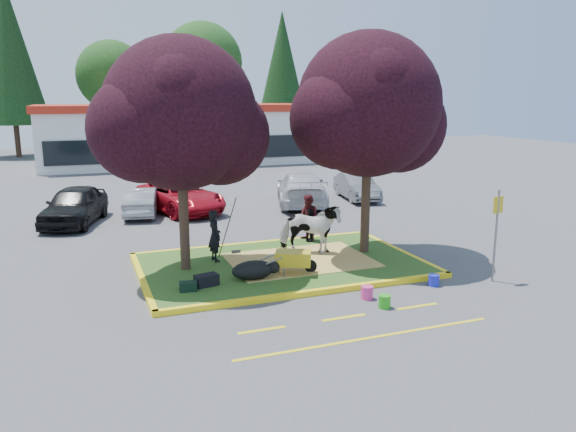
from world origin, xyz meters
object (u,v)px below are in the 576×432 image
object	(u,v)px
handler	(215,236)
bucket_pink	(367,293)
wheelbarrow	(294,258)
sign_post	(497,225)
car_black	(74,205)
car_silver	(142,201)
bucket_blue	(434,280)
cow	(310,229)
bucket_green	(385,302)
calf	(253,270)

from	to	relation	value
handler	bucket_pink	world-z (taller)	handler
wheelbarrow	bucket_pink	size ratio (longest dim) A/B	5.19
sign_post	car_black	size ratio (longest dim) A/B	0.57
handler	sign_post	world-z (taller)	sign_post
car_black	car_silver	xyz separation A→B (m)	(2.70, 0.76, -0.16)
car_black	bucket_blue	bearing A→B (deg)	-33.70
car_black	sign_post	bearing A→B (deg)	-29.28
car_silver	sign_post	bearing A→B (deg)	134.06
bucket_blue	cow	bearing A→B (deg)	120.94
wheelbarrow	bucket_pink	bearing A→B (deg)	-36.03
handler	car_black	bearing A→B (deg)	18.64
handler	car_silver	distance (m)	8.39
bucket_green	bucket_pink	distance (m)	0.70
bucket_green	car_silver	distance (m)	13.82
sign_post	bucket_pink	distance (m)	4.18
cow	wheelbarrow	xyz separation A→B (m)	(-1.21, -1.71, -0.35)
car_silver	car_black	bearing A→B (deg)	26.98
bucket_pink	car_black	bearing A→B (deg)	120.30
bucket_pink	bucket_blue	bearing A→B (deg)	6.53
calf	wheelbarrow	size ratio (longest dim) A/B	0.68
car_black	bucket_green	bearing A→B (deg)	-42.66
bucket_pink	bucket_blue	world-z (taller)	bucket_pink
handler	wheelbarrow	world-z (taller)	handler
car_black	cow	bearing A→B (deg)	-30.82
handler	sign_post	bearing A→B (deg)	-130.19
bucket_blue	bucket_green	bearing A→B (deg)	-155.50
cow	bucket_pink	size ratio (longest dim) A/B	5.68
cow	calf	bearing A→B (deg)	148.24
cow	handler	distance (m)	2.97
wheelbarrow	car_silver	distance (m)	10.76
bucket_pink	bucket_blue	xyz separation A→B (m)	(2.17, 0.25, -0.01)
sign_post	car_silver	size ratio (longest dim) A/B	0.70
bucket_green	car_silver	size ratio (longest dim) A/B	0.09
handler	car_black	world-z (taller)	handler
bucket_green	car_black	size ratio (longest dim) A/B	0.07
handler	bucket_pink	distance (m)	5.14
car_black	car_silver	world-z (taller)	car_black
handler	sign_post	xyz separation A→B (m)	(6.84, -4.16, 0.65)
bucket_blue	sign_post	bearing A→B (deg)	-8.13
calf	wheelbarrow	bearing A→B (deg)	10.43
sign_post	handler	bearing A→B (deg)	139.21
calf	car_silver	distance (m)	10.52
calf	handler	xyz separation A→B (m)	(-0.55, 2.07, 0.53)
cow	car_silver	bearing A→B (deg)	48.32
calf	bucket_pink	world-z (taller)	calf
bucket_green	bucket_blue	distance (m)	2.28
bucket_pink	car_black	xyz separation A→B (m)	(-6.83, 11.69, 0.59)
cow	bucket_pink	distance (m)	3.89
wheelbarrow	sign_post	world-z (taller)	sign_post
sign_post	bucket_blue	distance (m)	2.28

